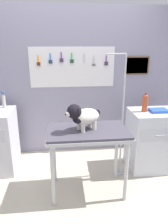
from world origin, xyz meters
TOP-DOWN VIEW (x-y plane):
  - ground at (0.00, 0.00)m, footprint 4.40×4.00m
  - rear_wall_panel at (0.01, 1.28)m, footprint 4.00×0.11m
  - grooming_table at (0.12, 0.16)m, footprint 0.94×0.57m
  - grooming_arm at (0.60, 0.46)m, footprint 0.30×0.11m
  - dog at (0.06, 0.15)m, footprint 0.43×0.32m
  - cabinet_right at (1.12, 0.60)m, footprint 0.68×0.54m
  - spray_bottle_tall at (-0.99, 0.95)m, footprint 0.05×0.05m
  - soda_bottle at (0.95, 0.61)m, footprint 0.07×0.07m
  - supply_tray at (1.14, 0.57)m, footprint 0.24×0.18m

SIDE VIEW (x-z plane):
  - ground at x=0.00m, z-range -0.04..0.00m
  - cabinet_right at x=1.12m, z-range 0.00..0.86m
  - grooming_table at x=0.12m, z-range 0.31..1.13m
  - grooming_arm at x=0.60m, z-range -0.05..1.59m
  - supply_tray at x=1.14m, z-range 0.86..0.90m
  - spray_bottle_tall at x=-0.99m, z-range 0.86..1.10m
  - soda_bottle at x=0.95m, z-range 0.85..1.11m
  - dog at x=0.06m, z-range 0.83..1.15m
  - rear_wall_panel at x=0.01m, z-range 0.01..2.31m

